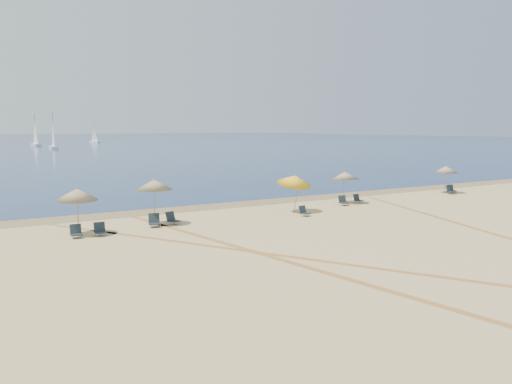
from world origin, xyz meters
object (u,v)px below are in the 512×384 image
umbrella_5 (446,170)px  sailboat_2 (53,138)px  chair_4 (154,221)px  chair_7 (343,201)px  umbrella_4 (345,176)px  chair_3 (100,230)px  chair_10 (451,189)px  sailboat_1 (35,136)px  sailboat_3 (94,137)px  chair_2 (76,232)px  umbrella_2 (154,185)px  chair_9 (450,190)px  chair_6 (304,212)px  umbrella_3 (295,180)px  chair_8 (358,199)px  umbrella_1 (77,194)px  chair_5 (172,219)px

umbrella_5 → sailboat_2: (-8.83, 109.14, 0.83)m
chair_4 → chair_7: size_ratio=1.14×
umbrella_4 → chair_3: size_ratio=3.37×
chair_10 → sailboat_1: (-9.88, 131.20, 2.44)m
chair_7 → sailboat_3: bearing=91.0°
chair_3 → chair_7: size_ratio=0.93×
sailboat_2 → sailboat_3: size_ratio=1.39×
chair_2 → sailboat_3: bearing=79.1°
umbrella_2 → sailboat_3: (37.96, 155.41, -0.22)m
chair_9 → chair_3: bearing=-165.6°
chair_4 → chair_6: (8.84, -1.34, -0.04)m
umbrella_3 → umbrella_5: bearing=5.9°
chair_9 → sailboat_3: size_ratio=0.12×
chair_8 → sailboat_1: sailboat_1 is taller
umbrella_2 → umbrella_5: umbrella_2 is taller
umbrella_5 → sailboat_1: 131.38m
chair_4 → sailboat_1: 133.82m
chair_6 → chair_10: size_ratio=0.88×
umbrella_2 → umbrella_3: bearing=-3.2°
chair_2 → chair_7: chair_7 is taller
chair_3 → sailboat_3: size_ratio=0.10×
chair_7 → chair_10: 12.08m
umbrella_4 → sailboat_2: 109.40m
umbrella_1 → chair_8: 19.47m
chair_9 → sailboat_2: bearing=105.0°
umbrella_5 → chair_3: 28.46m
umbrella_4 → chair_9: 10.68m
chair_8 → sailboat_1: size_ratio=0.07×
chair_2 → sailboat_2: size_ratio=0.07×
chair_5 → chair_8: bearing=-15.2°
chair_6 → sailboat_1: sailboat_1 is taller
umbrella_2 → umbrella_4: 14.20m
umbrella_1 → chair_3: (0.85, -0.76, -1.72)m
umbrella_3 → chair_4: size_ratio=3.08×
umbrella_2 → sailboat_1: 133.12m
chair_6 → sailboat_1: bearing=79.1°
chair_3 → chair_5: (4.19, 1.03, 0.02)m
chair_3 → chair_10: (28.85, 2.47, -0.00)m
chair_2 → sailboat_3: sailboat_3 is taller
chair_7 → sailboat_2: size_ratio=0.08×
chair_3 → umbrella_4: bearing=12.9°
chair_6 → sailboat_2: (7.54, 112.29, 2.44)m
umbrella_3 → chair_6: umbrella_3 is taller
umbrella_5 → chair_5: umbrella_5 is taller
umbrella_2 → umbrella_5: bearing=2.7°
chair_5 → sailboat_1: size_ratio=0.09×
umbrella_1 → chair_7: bearing=2.8°
umbrella_4 → chair_8: size_ratio=3.73×
chair_10 → chair_5: bearing=-159.3°
chair_3 → chair_4: 3.19m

